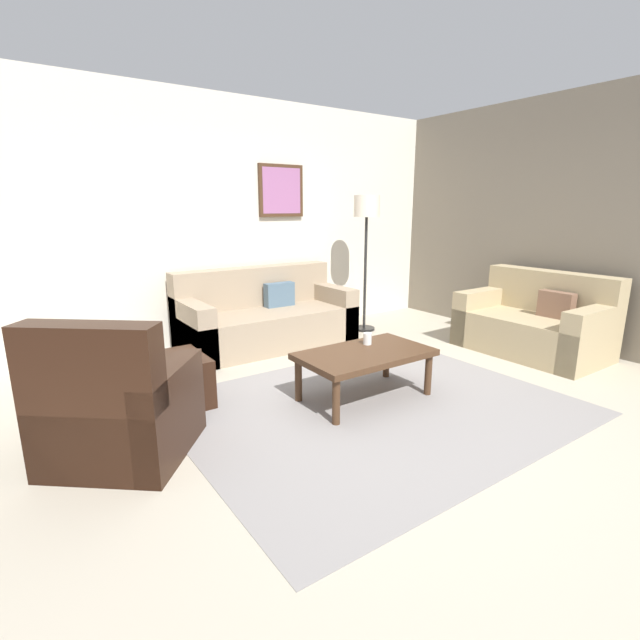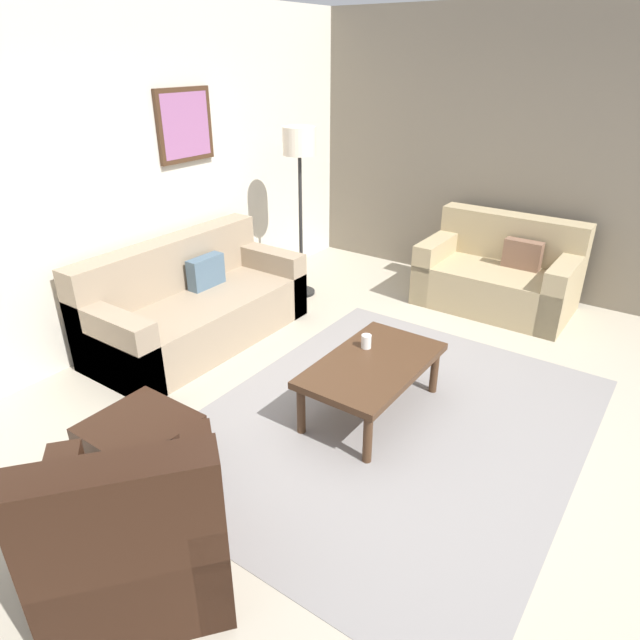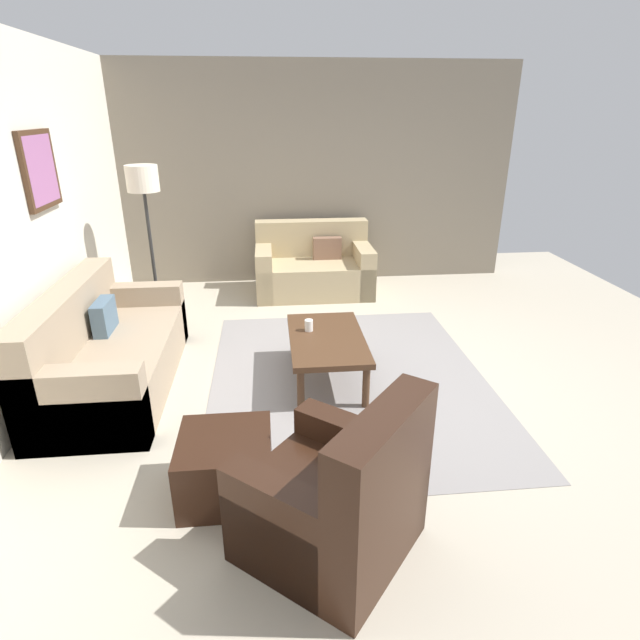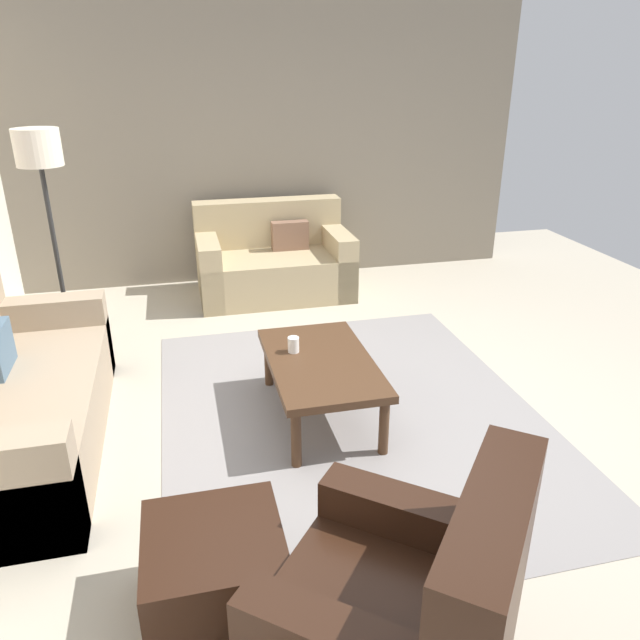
{
  "view_description": "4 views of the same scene",
  "coord_description": "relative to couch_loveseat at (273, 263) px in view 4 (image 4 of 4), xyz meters",
  "views": [
    {
      "loc": [
        -2.33,
        -2.58,
        1.57
      ],
      "look_at": [
        -0.14,
        0.58,
        0.62
      ],
      "focal_mm": 25.87,
      "sensor_mm": 36.0,
      "label": 1
    },
    {
      "loc": [
        -2.87,
        -1.41,
        2.35
      ],
      "look_at": [
        -0.09,
        0.55,
        0.69
      ],
      "focal_mm": 30.92,
      "sensor_mm": 36.0,
      "label": 2
    },
    {
      "loc": [
        -3.94,
        0.65,
        2.23
      ],
      "look_at": [
        -0.17,
        0.28,
        0.66
      ],
      "focal_mm": 28.7,
      "sensor_mm": 36.0,
      "label": 3
    },
    {
      "loc": [
        -3.26,
        1.0,
        2.13
      ],
      "look_at": [
        0.03,
        0.2,
        0.69
      ],
      "focal_mm": 34.0,
      "sensor_mm": 36.0,
      "label": 4
    }
  ],
  "objects": [
    {
      "name": "stone_feature_panel",
      "position": [
        0.56,
        -0.1,
        1.1
      ],
      "size": [
        0.12,
        5.2,
        2.8
      ],
      "primitive_type": "cube",
      "color": "slate",
      "rests_on": "ground_plane"
    },
    {
      "name": "lamp_standing",
      "position": [
        -0.96,
        1.8,
        1.11
      ],
      "size": [
        0.32,
        0.32,
        1.71
      ],
      "color": "black",
      "rests_on": "ground_plane"
    },
    {
      "name": "ottoman",
      "position": [
        -3.78,
        0.87,
        -0.1
      ],
      "size": [
        0.56,
        0.56,
        0.4
      ],
      "primitive_type": "cube",
      "color": "black",
      "rests_on": "ground_plane"
    },
    {
      "name": "ground_plane",
      "position": [
        -2.44,
        -0.1,
        -0.3
      ],
      "size": [
        8.0,
        8.0,
        0.0
      ],
      "primitive_type": "plane",
      "color": "#B2A893"
    },
    {
      "name": "armchair_leather",
      "position": [
        -4.31,
        0.23,
        0.01
      ],
      "size": [
        1.13,
        1.13,
        0.95
      ],
      "color": "black",
      "rests_on": "ground_plane"
    },
    {
      "name": "cup",
      "position": [
        -2.25,
        0.24,
        0.16
      ],
      "size": [
        0.07,
        0.07,
        0.1
      ],
      "primitive_type": "cylinder",
      "color": "white",
      "rests_on": "coffee_table"
    },
    {
      "name": "couch_loveseat",
      "position": [
        0.0,
        0.0,
        0.0
      ],
      "size": [
        0.9,
        1.46,
        0.88
      ],
      "color": "tan",
      "rests_on": "ground_plane"
    },
    {
      "name": "coffee_table",
      "position": [
        -2.4,
        0.09,
        0.06
      ],
      "size": [
        1.1,
        0.64,
        0.41
      ],
      "color": "#472D1C",
      "rests_on": "ground_plane"
    },
    {
      "name": "area_rug",
      "position": [
        -2.44,
        -0.1,
        -0.3
      ],
      "size": [
        3.0,
        2.41,
        0.01
      ],
      "primitive_type": "cube",
      "color": "gray",
      "rests_on": "ground_plane"
    }
  ]
}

